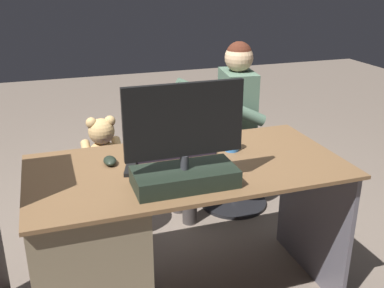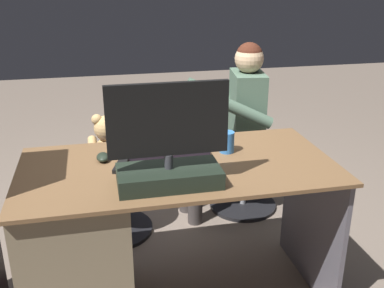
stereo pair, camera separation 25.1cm
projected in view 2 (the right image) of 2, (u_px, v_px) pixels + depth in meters
ground_plane at (167, 251)px, 2.77m from camera, size 10.00×10.00×0.00m
desk at (97, 240)px, 2.17m from camera, size 1.47×0.74×0.76m
monitor at (169, 156)px, 1.88m from camera, size 0.50×0.21×0.44m
keyboard at (166, 151)px, 2.24m from camera, size 0.42×0.14×0.02m
computer_mouse at (103, 157)px, 2.15m from camera, size 0.06×0.10×0.04m
cup at (227, 142)px, 2.24m from camera, size 0.07×0.07×0.11m
tv_remote at (121, 166)px, 2.08m from camera, size 0.09×0.16×0.02m
office_chair_teddy at (112, 197)px, 2.90m from camera, size 0.51×0.51×0.46m
teddy_bear at (108, 143)px, 2.78m from camera, size 0.24×0.24×0.35m
visitor_chair at (244, 173)px, 3.20m from camera, size 0.48×0.48×0.46m
person at (234, 117)px, 3.02m from camera, size 0.58×0.53×1.18m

